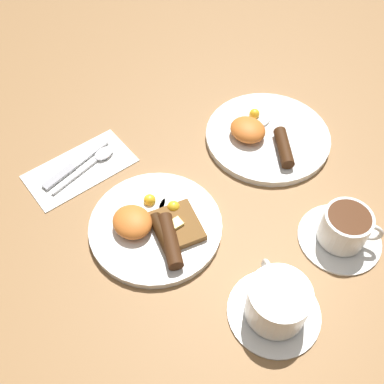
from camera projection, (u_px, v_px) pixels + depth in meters
The scene contains 8 objects.
ground_plane at pixel (156, 228), 0.84m from camera, with size 3.00×3.00×0.00m, color olive.
breakfast_plate_near at pixel (156, 226), 0.83m from camera, with size 0.25×0.25×0.05m.
breakfast_plate_far at pixel (265, 136), 0.97m from camera, with size 0.27×0.27×0.05m.
teacup_near at pixel (277, 303), 0.71m from camera, with size 0.15×0.15×0.08m.
teacup_far at pixel (344, 230), 0.80m from camera, with size 0.15×0.15×0.07m.
napkin at pixel (80, 168), 0.93m from camera, with size 0.12×0.22×0.01m, color white.
knife at pixel (73, 166), 0.92m from camera, with size 0.04×0.17×0.01m.
spoon at pixel (97, 158), 0.93m from camera, with size 0.04×0.16×0.01m.
Camera 1 is at (0.38, -0.26, 0.71)m, focal length 42.00 mm.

